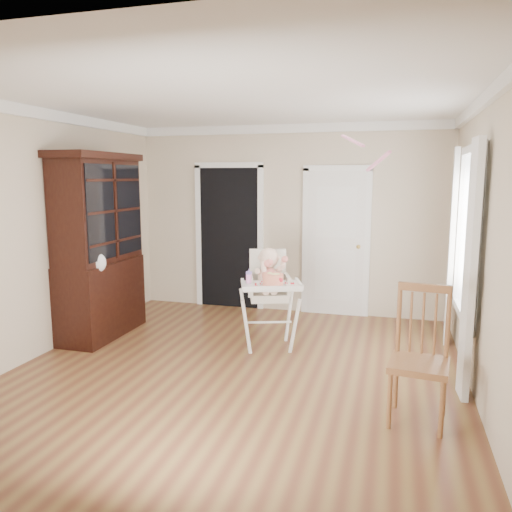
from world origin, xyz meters
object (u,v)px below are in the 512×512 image
(china_cabinet, at_px, (99,246))
(dining_chair, at_px, (420,360))
(sippy_cup, at_px, (249,277))
(cake, at_px, (273,280))
(high_chair, at_px, (269,287))

(china_cabinet, bearing_deg, dining_chair, -18.96)
(sippy_cup, height_order, dining_chair, dining_chair)
(china_cabinet, relative_size, dining_chair, 2.04)
(cake, relative_size, dining_chair, 0.26)
(high_chair, distance_m, china_cabinet, 2.17)
(dining_chair, bearing_deg, cake, 150.56)
(high_chair, bearing_deg, sippy_cup, -144.24)
(sippy_cup, relative_size, dining_chair, 0.15)
(high_chair, relative_size, china_cabinet, 0.51)
(high_chair, height_order, sippy_cup, high_chair)
(sippy_cup, xyz_separation_m, china_cabinet, (-1.95, 0.13, 0.26))
(dining_chair, bearing_deg, sippy_cup, 154.05)
(cake, xyz_separation_m, sippy_cup, (-0.29, 0.05, 0.00))
(cake, distance_m, dining_chair, 1.88)
(china_cabinet, xyz_separation_m, dining_chair, (3.72, -1.28, -0.61))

